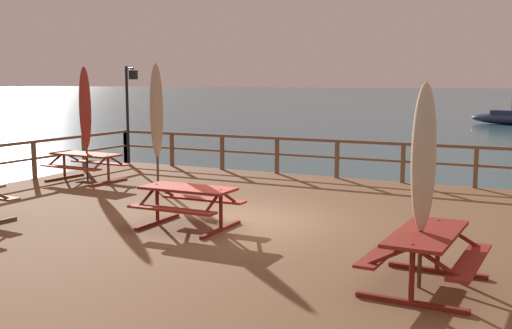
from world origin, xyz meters
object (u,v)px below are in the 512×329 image
Objects in this scene: picnic_table_back_left at (86,161)px; patio_umbrella_tall_back_right at (156,111)px; patio_umbrella_tall_back_left at (85,109)px; sailboat_distant at (507,118)px; lamp_post_hooked at (129,101)px; picnic_table_front_right at (188,198)px; patio_umbrella_tall_mid_left at (424,159)px; picnic_table_back_right at (426,247)px.

patio_umbrella_tall_back_right is (2.83, -0.59, 1.45)m from picnic_table_back_left.
patio_umbrella_tall_back_left is 41.50m from sailboat_distant.
picnic_table_back_left is at bearing -75.25° from lamp_post_hooked.
picnic_table_back_left is 6.41m from picnic_table_front_right.
patio_umbrella_tall_mid_left is at bearing -25.64° from picnic_table_back_left.
picnic_table_back_left is 0.66× the size of patio_umbrella_tall_back_left.
patio_umbrella_tall_back_right is (2.85, -0.66, 0.02)m from patio_umbrella_tall_back_left.
patio_umbrella_tall_back_left is at bearing 154.05° from patio_umbrella_tall_mid_left.
patio_umbrella_tall_back_right reaches higher than picnic_table_back_right.
picnic_table_back_right is 0.59× the size of lamp_post_hooked.
picnic_table_back_left is 0.76× the size of patio_umbrella_tall_mid_left.
picnic_table_back_left is 0.27× the size of sailboat_distant.
picnic_table_back_left is 3.45m from lamp_post_hooked.
patio_umbrella_tall_back_left is at bearing -100.35° from sailboat_distant.
patio_umbrella_tall_back_left is (-5.49, 3.39, 1.43)m from picnic_table_front_right.
patio_umbrella_tall_back_right is 0.41× the size of sailboat_distant.
picnic_table_back_right is 45.74m from sailboat_distant.
sailboat_distant is at bearing 77.75° from lamp_post_hooked.
lamp_post_hooked is at bearing 144.56° from picnic_table_back_right.
patio_umbrella_tall_mid_left is (10.12, -4.92, -0.25)m from patio_umbrella_tall_back_left.
patio_umbrella_tall_back_right is 5.09m from lamp_post_hooked.
patio_umbrella_tall_back_left is 0.98× the size of lamp_post_hooked.
sailboat_distant is (1.95, 44.16, -0.80)m from picnic_table_front_right.
patio_umbrella_tall_mid_left is 45.81m from sailboat_distant.
patio_umbrella_tall_back_left is at bearing -75.12° from lamp_post_hooked.
lamp_post_hooked reaches higher than picnic_table_back_right.
picnic_table_back_right is at bearing -29.93° from patio_umbrella_tall_back_right.
lamp_post_hooked is (-0.79, 2.98, 1.55)m from picnic_table_back_left.
sailboat_distant reaches higher than patio_umbrella_tall_back_left.
picnic_table_front_right is 0.56× the size of patio_umbrella_tall_back_right.
patio_umbrella_tall_back_right is at bearing 150.07° from picnic_table_back_right.
patio_umbrella_tall_back_left reaches higher than picnic_table_back_right.
picnic_table_front_right is (5.48, -3.32, -0.01)m from picnic_table_back_left.
lamp_post_hooked reaches higher than patio_umbrella_tall_back_left.
lamp_post_hooked is (-0.77, 2.91, 0.13)m from patio_umbrella_tall_back_left.
lamp_post_hooked is at bearing 134.82° from picnic_table_front_right.
patio_umbrella_tall_mid_left is 0.35× the size of sailboat_distant.
patio_umbrella_tall_back_right is at bearing -11.80° from picnic_table_back_left.
sailboat_distant is at bearing 83.66° from patio_umbrella_tall_back_right.
patio_umbrella_tall_back_right is at bearing -13.15° from patio_umbrella_tall_back_left.
patio_umbrella_tall_back_left is at bearing 166.85° from patio_umbrella_tall_back_right.
picnic_table_back_left is 1.17× the size of picnic_table_front_right.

